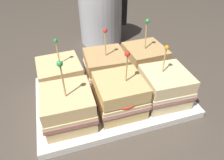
{
  "coord_description": "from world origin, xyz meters",
  "views": [
    {
      "loc": [
        -0.12,
        -0.37,
        0.36
      ],
      "look_at": [
        0.0,
        0.0,
        0.06
      ],
      "focal_mm": 32.0,
      "sensor_mm": 36.0,
      "label": 1
    }
  ],
  "objects": [
    {
      "name": "sandwich_back_left",
      "position": [
        -0.12,
        0.06,
        0.06
      ],
      "size": [
        0.11,
        0.11,
        0.14
      ],
      "color": "#DBB77A",
      "rests_on": "serving_platter"
    },
    {
      "name": "ground_plane",
      "position": [
        0.0,
        0.0,
        0.0
      ],
      "size": [
        6.0,
        6.0,
        0.0
      ],
      "primitive_type": "plane",
      "color": "#4C4238"
    },
    {
      "name": "serving_platter",
      "position": [
        0.0,
        0.0,
        0.01
      ],
      "size": [
        0.38,
        0.26,
        0.02
      ],
      "color": "white",
      "rests_on": "ground_plane"
    },
    {
      "name": "sandwich_front_left",
      "position": [
        -0.12,
        -0.06,
        0.06
      ],
      "size": [
        0.11,
        0.11,
        0.16
      ],
      "color": "#DBB77A",
      "rests_on": "serving_platter"
    },
    {
      "name": "sandwich_front_center",
      "position": [
        0.0,
        -0.06,
        0.06
      ],
      "size": [
        0.11,
        0.11,
        0.16
      ],
      "color": "tan",
      "rests_on": "serving_platter"
    },
    {
      "name": "sandwich_back_center",
      "position": [
        -0.0,
        0.06,
        0.06
      ],
      "size": [
        0.11,
        0.11,
        0.16
      ],
      "color": "tan",
      "rests_on": "serving_platter"
    },
    {
      "name": "sandwich_back_right",
      "position": [
        0.12,
        0.06,
        0.06
      ],
      "size": [
        0.11,
        0.11,
        0.17
      ],
      "color": "tan",
      "rests_on": "serving_platter"
    },
    {
      "name": "kettle_steel",
      "position": [
        0.07,
        0.34,
        0.12
      ],
      "size": [
        0.18,
        0.16,
        0.26
      ],
      "color": "#B7BABF",
      "rests_on": "ground_plane"
    },
    {
      "name": "sandwich_front_right",
      "position": [
        0.11,
        -0.06,
        0.06
      ],
      "size": [
        0.11,
        0.11,
        0.15
      ],
      "color": "beige",
      "rests_on": "serving_platter"
    }
  ]
}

